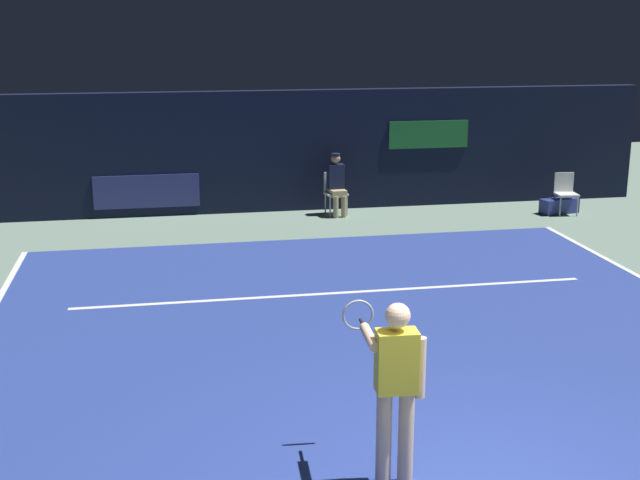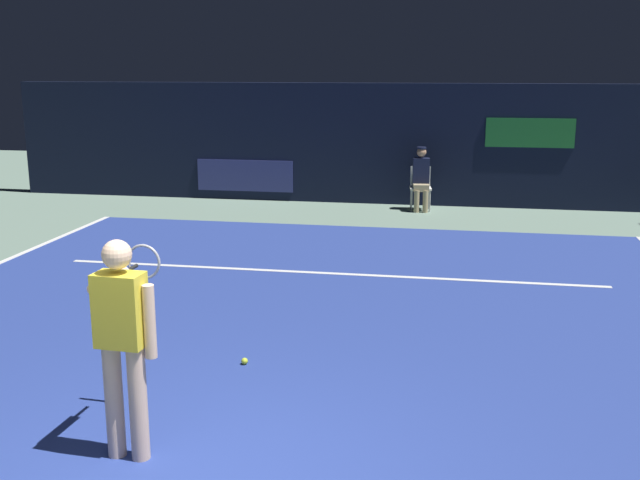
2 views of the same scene
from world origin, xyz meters
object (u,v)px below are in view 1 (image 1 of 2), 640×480
tennis_player (395,383)px  equipment_bag (559,206)px  line_judge_on_chair (336,184)px  courtside_chair_near (566,191)px  tennis_ball (379,388)px

tennis_player → equipment_bag: tennis_player is taller
line_judge_on_chair → courtside_chair_near: line_judge_on_chair is taller
line_judge_on_chair → equipment_bag: size_ratio=1.57×
tennis_player → line_judge_on_chair: (1.69, 10.64, -0.30)m
tennis_ball → equipment_bag: size_ratio=0.08×
courtside_chair_near → equipment_bag: courtside_chair_near is taller
line_judge_on_chair → equipment_bag: bearing=-8.5°
line_judge_on_chair → courtside_chair_near: size_ratio=1.50×
line_judge_on_chair → tennis_ball: bearing=-98.6°
tennis_player → tennis_ball: bearing=79.0°
tennis_player → line_judge_on_chair: size_ratio=1.31×
courtside_chair_near → tennis_ball: size_ratio=12.94×
courtside_chair_near → equipment_bag: 0.36m
equipment_bag → line_judge_on_chair: bearing=158.3°
tennis_ball → equipment_bag: (6.08, 8.03, 0.11)m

